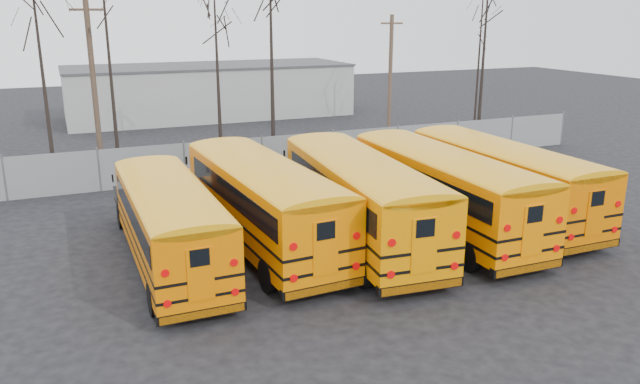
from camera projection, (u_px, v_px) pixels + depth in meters
name	position (u px, v px, depth m)	size (l,w,h in m)	color
ground	(368.00, 253.00, 21.83)	(120.00, 120.00, 0.00)	black
fence	(262.00, 156.00, 32.18)	(40.00, 0.04, 2.00)	gray
distant_building	(210.00, 91.00, 50.35)	(22.00, 8.00, 4.00)	#A2A29D
bus_a	(168.00, 217.00, 20.28)	(2.47, 10.52, 2.94)	black
bus_b	(261.00, 196.00, 21.98)	(3.29, 11.71, 3.24)	black
bus_c	(357.00, 191.00, 22.40)	(3.71, 11.98, 3.30)	black
bus_d	(440.00, 184.00, 23.53)	(2.77, 11.63, 3.25)	black
bus_e	(499.00, 174.00, 25.18)	(2.61, 11.33, 3.17)	black
utility_pole_left	(94.00, 87.00, 31.21)	(1.56, 0.43, 8.85)	#4B382A
utility_pole_right	(390.00, 78.00, 39.72)	(1.42, 0.33, 8.02)	brown
tree_1	(43.00, 75.00, 29.65)	(0.26, 0.26, 10.52)	black
tree_2	(109.00, 55.00, 31.43)	(0.26, 0.26, 12.12)	black
tree_3	(218.00, 77.00, 33.95)	(0.26, 0.26, 9.45)	black
tree_4	(272.00, 63.00, 34.55)	(0.26, 0.26, 10.81)	black
tree_5	(479.00, 58.00, 38.74)	(0.26, 0.26, 10.76)	black
tree_6	(484.00, 54.00, 41.98)	(0.26, 0.26, 10.89)	black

